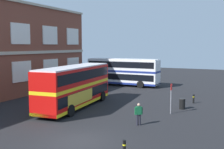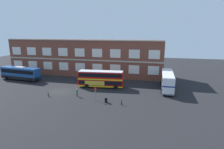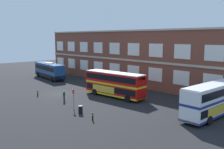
% 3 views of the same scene
% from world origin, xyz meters
% --- Properties ---
extents(ground_plane, '(120.00, 120.00, 0.00)m').
position_xyz_m(ground_plane, '(0.00, 2.00, 0.00)').
color(ground_plane, black).
extents(brick_terminal_building, '(48.13, 8.19, 11.19)m').
position_xyz_m(brick_terminal_building, '(-0.81, 17.98, 5.45)').
color(brick_terminal_building, brown).
rests_on(brick_terminal_building, ground).
extents(double_decker_near, '(11.18, 3.57, 4.07)m').
position_xyz_m(double_decker_near, '(8.09, 5.44, 2.15)').
color(double_decker_near, red).
rests_on(double_decker_near, ground).
extents(double_decker_middle, '(3.00, 11.04, 4.07)m').
position_xyz_m(double_decker_middle, '(23.96, 7.17, 2.15)').
color(double_decker_middle, silver).
rests_on(double_decker_middle, ground).
extents(touring_coach, '(12.22, 4.03, 3.80)m').
position_xyz_m(touring_coach, '(-15.95, 6.96, 1.91)').
color(touring_coach, navy).
rests_on(touring_coach, ground).
extents(waiting_passenger, '(0.47, 0.57, 1.70)m').
position_xyz_m(waiting_passenger, '(5.00, -2.24, 0.93)').
color(waiting_passenger, black).
rests_on(waiting_passenger, ground).
extents(bus_stand_flag, '(0.44, 0.10, 2.70)m').
position_xyz_m(bus_stand_flag, '(9.58, -3.62, 1.64)').
color(bus_stand_flag, slate).
rests_on(bus_stand_flag, ground).
extents(station_litter_bin, '(0.60, 0.60, 1.03)m').
position_xyz_m(station_litter_bin, '(11.89, -4.16, 0.52)').
color(station_litter_bin, black).
rests_on(station_litter_bin, ground).
extents(safety_bollard_west, '(0.19, 0.19, 0.95)m').
position_xyz_m(safety_bollard_west, '(15.08, -4.72, 0.49)').
color(safety_bollard_west, black).
rests_on(safety_bollard_west, ground).
extents(safety_bollard_east, '(0.19, 0.19, 0.95)m').
position_xyz_m(safety_bollard_east, '(-0.99, -3.59, 0.49)').
color(safety_bollard_east, black).
rests_on(safety_bollard_east, ground).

